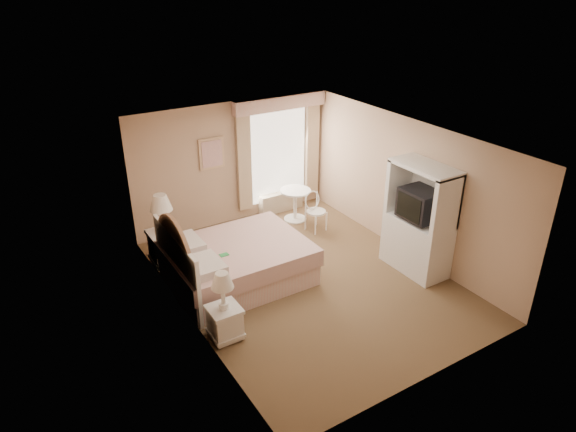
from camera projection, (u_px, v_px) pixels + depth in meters
room at (309, 214)px, 8.21m from camera, size 4.21×5.51×2.51m
window at (280, 151)px, 10.69m from camera, size 2.05×0.22×2.51m
framed_art at (212, 154)px, 9.94m from camera, size 0.52×0.04×0.62m
bed at (232, 263)px, 8.52m from camera, size 2.26×1.78×1.58m
nightstand_near at (224, 314)px, 7.22m from camera, size 0.44×0.44×1.07m
nightstand_far at (165, 239)px, 9.03m from camera, size 0.54×0.54×1.32m
round_table at (295, 200)px, 10.65m from camera, size 0.64×0.64×0.67m
cafe_chair at (314, 208)px, 10.25m from camera, size 0.44×0.44×0.81m
armoire at (418, 228)px, 8.75m from camera, size 0.58×1.17×1.94m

